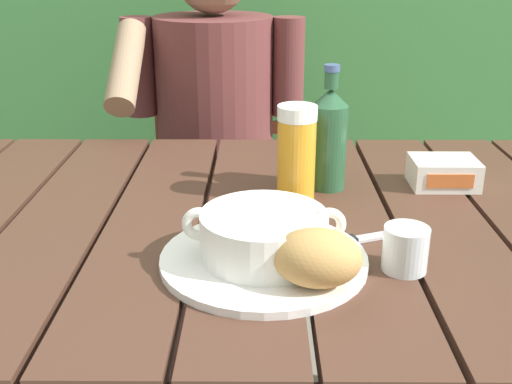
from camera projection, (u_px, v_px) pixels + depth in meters
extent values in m
cube|color=#482C20|center=(64.00, 223.00, 1.06)|extent=(0.15, 0.87, 0.04)
cube|color=#482C20|center=(157.00, 223.00, 1.06)|extent=(0.15, 0.87, 0.04)
cube|color=#482C20|center=(249.00, 224.00, 1.06)|extent=(0.15, 0.87, 0.04)
cube|color=#482C20|center=(343.00, 224.00, 1.06)|extent=(0.15, 0.87, 0.04)
cube|color=#482C20|center=(436.00, 224.00, 1.06)|extent=(0.15, 0.87, 0.04)
cube|color=#482C20|center=(252.00, 174.00, 1.46)|extent=(1.38, 0.03, 0.08)
cube|color=#3C783C|center=(256.00, 26.00, 2.43)|extent=(3.84, 0.60, 1.81)
cylinder|color=#4C3823|center=(409.00, 67.00, 2.63)|extent=(0.10, 0.10, 1.44)
cylinder|color=#4C3823|center=(31.00, 69.00, 2.65)|extent=(0.10, 0.10, 1.42)
cylinder|color=#4C3823|center=(404.00, 103.00, 2.69)|extent=(0.10, 0.10, 1.13)
cylinder|color=#502014|center=(288.00, 303.00, 1.81)|extent=(0.04, 0.04, 0.46)
cylinder|color=#502014|center=(146.00, 302.00, 1.81)|extent=(0.04, 0.04, 0.46)
cylinder|color=#502014|center=(283.00, 237.00, 2.21)|extent=(0.04, 0.04, 0.46)
cylinder|color=#502014|center=(167.00, 237.00, 2.22)|extent=(0.04, 0.04, 0.46)
cube|color=#502014|center=(220.00, 198.00, 1.92)|extent=(0.45, 0.48, 0.02)
cylinder|color=#502014|center=(285.00, 105.00, 2.04)|extent=(0.04, 0.04, 0.50)
cylinder|color=#502014|center=(159.00, 105.00, 2.04)|extent=(0.04, 0.04, 0.50)
cube|color=#502014|center=(223.00, 127.00, 2.07)|extent=(0.42, 0.02, 0.04)
cube|color=#502014|center=(222.00, 90.00, 2.02)|extent=(0.42, 0.02, 0.04)
cube|color=#502014|center=(221.00, 51.00, 1.97)|extent=(0.42, 0.02, 0.04)
cylinder|color=brown|center=(245.00, 320.00, 1.73)|extent=(0.11, 0.11, 0.45)
cylinder|color=brown|center=(246.00, 212.00, 1.72)|extent=(0.13, 0.40, 0.13)
cylinder|color=brown|center=(185.00, 320.00, 1.74)|extent=(0.11, 0.11, 0.45)
cylinder|color=brown|center=(185.00, 212.00, 1.72)|extent=(0.13, 0.40, 0.13)
cylinder|color=brown|center=(215.00, 112.00, 1.72)|extent=(0.32, 0.32, 0.52)
cylinder|color=brown|center=(288.00, 67.00, 1.65)|extent=(0.08, 0.08, 0.26)
cylinder|color=brown|center=(139.00, 67.00, 1.65)|extent=(0.08, 0.08, 0.26)
cylinder|color=#8E7257|center=(126.00, 67.00, 1.49)|extent=(0.07, 0.25, 0.21)
cylinder|color=white|center=(264.00, 259.00, 0.89)|extent=(0.30, 0.30, 0.01)
cylinder|color=white|center=(264.00, 235.00, 0.87)|extent=(0.18, 0.18, 0.07)
cylinder|color=#BA5719|center=(264.00, 225.00, 0.87)|extent=(0.16, 0.16, 0.01)
torus|color=white|center=(199.00, 224.00, 0.87)|extent=(0.05, 0.01, 0.05)
torus|color=white|center=(328.00, 224.00, 0.87)|extent=(0.05, 0.01, 0.05)
ellipsoid|color=tan|center=(317.00, 258.00, 0.80)|extent=(0.13, 0.10, 0.08)
cylinder|color=orange|center=(296.00, 160.00, 1.09)|extent=(0.07, 0.07, 0.14)
cylinder|color=white|center=(297.00, 113.00, 1.06)|extent=(0.07, 0.07, 0.02)
cylinder|color=#265132|center=(328.00, 147.00, 1.14)|extent=(0.07, 0.07, 0.16)
cone|color=#265132|center=(331.00, 97.00, 1.11)|extent=(0.07, 0.07, 0.03)
cylinder|color=#265132|center=(332.00, 80.00, 1.09)|extent=(0.03, 0.03, 0.03)
cylinder|color=#425585|center=(332.00, 68.00, 1.09)|extent=(0.03, 0.03, 0.01)
cylinder|color=silver|center=(405.00, 249.00, 0.86)|extent=(0.06, 0.06, 0.06)
cube|color=white|center=(443.00, 172.00, 1.17)|extent=(0.12, 0.09, 0.05)
cube|color=#D1642D|center=(451.00, 181.00, 1.12)|extent=(0.09, 0.00, 0.03)
cube|color=silver|center=(373.00, 237.00, 0.96)|extent=(0.12, 0.06, 0.00)
cube|color=black|center=(337.00, 242.00, 0.94)|extent=(0.07, 0.04, 0.01)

